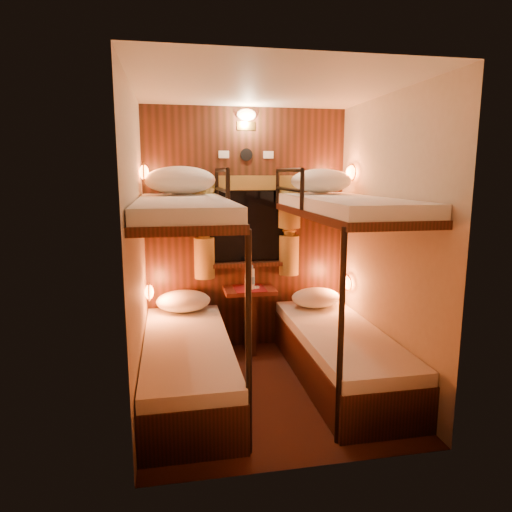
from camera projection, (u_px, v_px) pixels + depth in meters
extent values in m
plane|color=#37180F|center=(267.00, 389.00, 3.80)|extent=(2.10, 2.10, 0.00)
plane|color=silver|center=(269.00, 87.00, 3.37)|extent=(2.10, 2.10, 0.00)
plane|color=#C6B293|center=(246.00, 231.00, 4.60)|extent=(2.40, 0.00, 2.40)
plane|color=#C6B293|center=(307.00, 276.00, 2.57)|extent=(2.40, 0.00, 2.40)
plane|color=#C6B293|center=(137.00, 251.00, 3.40)|extent=(0.00, 2.40, 2.40)
plane|color=#C6B293|center=(386.00, 244.00, 3.77)|extent=(0.00, 2.40, 2.40)
cube|color=black|center=(246.00, 231.00, 4.58)|extent=(2.00, 0.03, 2.40)
cube|color=black|center=(188.00, 372.00, 3.72)|extent=(0.70, 1.90, 0.35)
cube|color=white|center=(187.00, 346.00, 3.68)|extent=(0.68, 1.88, 0.10)
cube|color=black|center=(183.00, 216.00, 3.49)|extent=(0.70, 1.90, 0.06)
cube|color=white|center=(183.00, 206.00, 3.47)|extent=(0.68, 1.88, 0.10)
cylinder|color=black|center=(249.00, 346.00, 2.81)|extent=(0.04, 0.04, 1.45)
cylinder|color=black|center=(217.00, 187.00, 4.37)|extent=(0.04, 0.04, 0.32)
cylinder|color=black|center=(228.00, 191.00, 3.55)|extent=(0.04, 0.04, 0.32)
cylinder|color=black|center=(221.00, 170.00, 3.93)|extent=(0.04, 0.85, 0.04)
cylinder|color=black|center=(222.00, 190.00, 3.96)|extent=(0.03, 0.85, 0.03)
cube|color=black|center=(339.00, 360.00, 3.95)|extent=(0.70, 1.90, 0.35)
cube|color=white|center=(340.00, 335.00, 3.91)|extent=(0.68, 1.88, 0.10)
cube|color=black|center=(344.00, 213.00, 3.73)|extent=(0.70, 1.90, 0.06)
cube|color=white|center=(344.00, 203.00, 3.71)|extent=(0.68, 1.88, 0.10)
cylinder|color=black|center=(341.00, 339.00, 2.92)|extent=(0.04, 0.04, 1.45)
cylinder|color=black|center=(278.00, 187.00, 4.48)|extent=(0.04, 0.04, 0.32)
cylinder|color=black|center=(302.00, 190.00, 3.66)|extent=(0.04, 0.04, 0.32)
cylinder|color=black|center=(289.00, 170.00, 4.04)|extent=(0.04, 0.85, 0.04)
cylinder|color=black|center=(289.00, 189.00, 4.07)|extent=(0.03, 0.85, 0.03)
cube|color=black|center=(247.00, 226.00, 4.56)|extent=(0.98, 0.02, 0.78)
cube|color=black|center=(247.00, 226.00, 4.55)|extent=(0.90, 0.01, 0.70)
cube|color=black|center=(247.00, 264.00, 4.58)|extent=(1.00, 0.12, 0.04)
cube|color=olive|center=(247.00, 183.00, 4.44)|extent=(1.10, 0.06, 0.14)
cylinder|color=olive|center=(203.00, 209.00, 4.40)|extent=(0.22, 0.22, 0.40)
cylinder|color=olive|center=(204.00, 233.00, 4.44)|extent=(0.11, 0.11, 0.12)
cylinder|color=olive|center=(204.00, 258.00, 4.49)|extent=(0.20, 0.20, 0.40)
torus|color=gold|center=(204.00, 233.00, 4.44)|extent=(0.14, 0.14, 0.02)
cylinder|color=olive|center=(290.00, 208.00, 4.56)|extent=(0.22, 0.22, 0.40)
cylinder|color=olive|center=(289.00, 231.00, 4.60)|extent=(0.11, 0.11, 0.12)
cylinder|color=olive|center=(289.00, 255.00, 4.64)|extent=(0.20, 0.20, 0.40)
torus|color=gold|center=(289.00, 231.00, 4.60)|extent=(0.14, 0.14, 0.02)
cylinder|color=black|center=(246.00, 155.00, 4.43)|extent=(0.12, 0.02, 0.12)
cube|color=silver|center=(224.00, 154.00, 4.39)|extent=(0.10, 0.01, 0.07)
cube|color=silver|center=(268.00, 155.00, 4.47)|extent=(0.10, 0.01, 0.07)
cube|color=gold|center=(246.00, 126.00, 4.38)|extent=(0.18, 0.01, 0.08)
ellipsoid|color=#FFCC8C|center=(247.00, 115.00, 4.34)|extent=(0.18, 0.09, 0.11)
ellipsoid|color=orange|center=(149.00, 292.00, 4.17)|extent=(0.08, 0.20, 0.13)
torus|color=gold|center=(149.00, 292.00, 4.17)|extent=(0.02, 0.17, 0.17)
ellipsoid|color=orange|center=(144.00, 172.00, 3.98)|extent=(0.08, 0.20, 0.13)
torus|color=gold|center=(144.00, 172.00, 3.98)|extent=(0.02, 0.17, 0.17)
ellipsoid|color=orange|center=(347.00, 283.00, 4.53)|extent=(0.08, 0.20, 0.13)
torus|color=gold|center=(347.00, 283.00, 4.53)|extent=(0.02, 0.17, 0.17)
ellipsoid|color=orange|center=(351.00, 172.00, 4.33)|extent=(0.08, 0.20, 0.13)
torus|color=gold|center=(351.00, 172.00, 4.33)|extent=(0.02, 0.17, 0.17)
cube|color=#572413|center=(250.00, 290.00, 4.51)|extent=(0.50, 0.34, 0.04)
cube|color=black|center=(250.00, 322.00, 4.57)|extent=(0.08, 0.30, 0.61)
cube|color=maroon|center=(250.00, 288.00, 4.50)|extent=(0.30, 0.34, 0.01)
cylinder|color=#99BFE5|center=(249.00, 278.00, 4.47)|extent=(0.07, 0.07, 0.22)
cylinder|color=#3C72B4|center=(249.00, 279.00, 4.47)|extent=(0.08, 0.08, 0.08)
cylinder|color=#3C72B4|center=(249.00, 265.00, 4.44)|extent=(0.04, 0.04, 0.03)
cylinder|color=#99BFE5|center=(251.00, 279.00, 4.45)|extent=(0.07, 0.07, 0.21)
cylinder|color=#3C72B4|center=(251.00, 280.00, 4.46)|extent=(0.07, 0.07, 0.07)
cylinder|color=#3C72B4|center=(251.00, 267.00, 4.43)|extent=(0.04, 0.04, 0.03)
cube|color=silver|center=(255.00, 288.00, 4.50)|extent=(0.09, 0.08, 0.01)
cube|color=silver|center=(255.00, 287.00, 4.55)|extent=(0.09, 0.07, 0.01)
ellipsoid|color=silver|center=(183.00, 301.00, 4.39)|extent=(0.52, 0.37, 0.20)
ellipsoid|color=silver|center=(316.00, 298.00, 4.54)|extent=(0.49, 0.35, 0.19)
ellipsoid|color=silver|center=(180.00, 180.00, 4.04)|extent=(0.63, 0.45, 0.25)
ellipsoid|color=silver|center=(321.00, 181.00, 4.26)|extent=(0.58, 0.41, 0.23)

